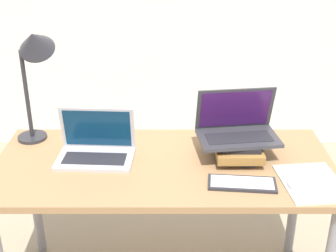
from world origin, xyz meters
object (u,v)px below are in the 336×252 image
object	(u,v)px
book_stack	(239,148)
wireless_keyboard	(243,184)
mouse	(296,184)
desk_lamp	(35,55)
laptop_left	(97,148)
notepad	(313,183)
laptop_on_books	(238,128)

from	to	relation	value
book_stack	wireless_keyboard	world-z (taller)	book_stack
wireless_keyboard	mouse	distance (m)	0.21
wireless_keyboard	mouse	size ratio (longest dim) A/B	2.85
book_stack	desk_lamp	xyz separation A→B (m)	(-0.91, 0.15, 0.39)
laptop_left	wireless_keyboard	xyz separation A→B (m)	(0.63, -0.23, -0.04)
mouse	notepad	distance (m)	0.08
mouse	desk_lamp	bearing A→B (deg)	159.97
laptop_on_books	wireless_keyboard	bearing A→B (deg)	-91.63
laptop_on_books	notepad	bearing A→B (deg)	-42.75
book_stack	mouse	bearing A→B (deg)	-52.03
laptop_left	mouse	distance (m)	0.88
book_stack	mouse	xyz separation A→B (m)	(0.20, -0.26, -0.03)
book_stack	notepad	world-z (taller)	book_stack
laptop_left	mouse	xyz separation A→B (m)	(0.84, -0.25, -0.03)
desk_lamp	mouse	bearing A→B (deg)	-20.03
wireless_keyboard	notepad	size ratio (longest dim) A/B	0.89
mouse	notepad	world-z (taller)	mouse
laptop_on_books	mouse	world-z (taller)	laptop_on_books
wireless_keyboard	book_stack	bearing A→B (deg)	87.16
laptop_on_books	mouse	bearing A→B (deg)	-54.02
mouse	laptop_on_books	bearing A→B (deg)	125.98
notepad	wireless_keyboard	bearing A→B (deg)	-178.49
laptop_on_books	desk_lamp	xyz separation A→B (m)	(-0.91, 0.12, 0.30)
wireless_keyboard	desk_lamp	size ratio (longest dim) A/B	0.49
laptop_left	mouse	size ratio (longest dim) A/B	3.46
laptop_left	notepad	xyz separation A→B (m)	(0.91, -0.22, -0.04)
laptop_left	laptop_on_books	world-z (taller)	laptop_on_books
wireless_keyboard	notepad	xyz separation A→B (m)	(0.29, 0.01, -0.00)
book_stack	notepad	xyz separation A→B (m)	(0.27, -0.23, -0.04)
laptop_on_books	notepad	xyz separation A→B (m)	(0.28, -0.26, -0.13)
notepad	desk_lamp	size ratio (longest dim) A/B	0.55
laptop_left	wireless_keyboard	distance (m)	0.67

